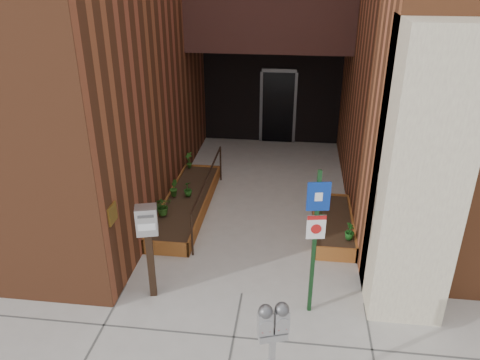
% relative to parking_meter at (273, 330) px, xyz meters
% --- Properties ---
extents(ground, '(80.00, 80.00, 0.00)m').
position_rel_parking_meter_xyz_m(ground, '(-0.61, 2.10, -1.25)').
color(ground, '#9E9991').
rests_on(ground, ground).
extents(planter_left, '(0.90, 3.60, 0.30)m').
position_rel_parking_meter_xyz_m(planter_left, '(-2.16, 4.80, -1.11)').
color(planter_left, brown).
rests_on(planter_left, ground).
extents(planter_right, '(0.80, 2.20, 0.30)m').
position_rel_parking_meter_xyz_m(planter_right, '(0.99, 4.30, -1.11)').
color(planter_right, brown).
rests_on(planter_right, ground).
extents(handrail, '(0.04, 3.34, 0.90)m').
position_rel_parking_meter_xyz_m(handrail, '(-1.66, 4.75, -0.50)').
color(handrail, black).
rests_on(handrail, ground).
extents(parking_meter, '(0.37, 0.23, 1.61)m').
position_rel_parking_meter_xyz_m(parking_meter, '(0.00, 0.00, 0.00)').
color(parking_meter, '#9E9EA0').
rests_on(parking_meter, ground).
extents(sign_post, '(0.33, 0.10, 2.44)m').
position_rel_parking_meter_xyz_m(sign_post, '(0.50, 1.83, 0.25)').
color(sign_post, '#143718').
rests_on(sign_post, ground).
extents(payment_dropbox, '(0.38, 0.32, 1.66)m').
position_rel_parking_meter_xyz_m(payment_dropbox, '(-2.06, 1.90, -0.05)').
color(payment_dropbox, black).
rests_on(payment_dropbox, ground).
extents(shrub_left_a, '(0.48, 0.48, 0.39)m').
position_rel_parking_meter_xyz_m(shrub_left_a, '(-2.46, 4.02, -0.75)').
color(shrub_left_a, '#234E16').
rests_on(shrub_left_a, planter_left).
extents(shrub_left_b, '(0.24, 0.24, 0.37)m').
position_rel_parking_meter_xyz_m(shrub_left_b, '(-2.46, 4.87, -0.76)').
color(shrub_left_b, '#245217').
rests_on(shrub_left_b, planter_left).
extents(shrub_left_c, '(0.26, 0.26, 0.33)m').
position_rel_parking_meter_xyz_m(shrub_left_c, '(-2.15, 4.91, -0.78)').
color(shrub_left_c, '#1E4F16').
rests_on(shrub_left_c, planter_left).
extents(shrub_left_d, '(0.30, 0.30, 0.41)m').
position_rel_parking_meter_xyz_m(shrub_left_d, '(-2.46, 6.40, -0.74)').
color(shrub_left_d, '#2A5F1B').
rests_on(shrub_left_d, planter_left).
extents(shrub_right_a, '(0.23, 0.23, 0.33)m').
position_rel_parking_meter_xyz_m(shrub_right_a, '(1.24, 3.56, -0.78)').
color(shrub_right_a, '#164F17').
rests_on(shrub_right_a, planter_right).
extents(shrub_right_b, '(0.20, 0.20, 0.33)m').
position_rel_parking_meter_xyz_m(shrub_right_b, '(0.74, 4.21, -0.78)').
color(shrub_right_b, '#1E5A19').
rests_on(shrub_right_b, planter_right).
extents(shrub_right_c, '(0.32, 0.32, 0.36)m').
position_rel_parking_meter_xyz_m(shrub_right_c, '(0.74, 5.18, -0.77)').
color(shrub_right_c, '#17531C').
rests_on(shrub_right_c, planter_right).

